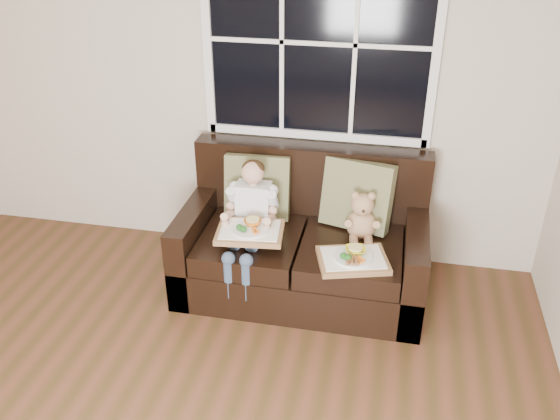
% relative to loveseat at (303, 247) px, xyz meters
% --- Properties ---
extents(room_walls, '(4.52, 5.02, 2.71)m').
position_rel_loveseat_xyz_m(room_walls, '(-0.57, -2.02, 1.28)').
color(room_walls, '#C0B19F').
rests_on(room_walls, ground).
extents(window_back, '(1.62, 0.04, 1.37)m').
position_rel_loveseat_xyz_m(window_back, '(-0.00, 0.46, 1.34)').
color(window_back, black).
rests_on(window_back, room_walls).
extents(loveseat, '(1.70, 0.92, 0.96)m').
position_rel_loveseat_xyz_m(loveseat, '(0.00, 0.00, 0.00)').
color(loveseat, black).
rests_on(loveseat, ground).
extents(pillow_left, '(0.48, 0.25, 0.48)m').
position_rel_loveseat_xyz_m(pillow_left, '(-0.37, 0.15, 0.37)').
color(pillow_left, brown).
rests_on(pillow_left, loveseat).
extents(pillow_right, '(0.52, 0.33, 0.50)m').
position_rel_loveseat_xyz_m(pillow_right, '(0.35, 0.15, 0.38)').
color(pillow_right, brown).
rests_on(pillow_right, loveseat).
extents(child, '(0.35, 0.58, 0.79)m').
position_rel_loveseat_xyz_m(child, '(-0.35, -0.12, 0.32)').
color(child, silver).
rests_on(child, loveseat).
extents(teddy_bear, '(0.23, 0.28, 0.36)m').
position_rel_loveseat_xyz_m(teddy_bear, '(0.40, -0.01, 0.28)').
color(teddy_bear, tan).
rests_on(teddy_bear, loveseat).
extents(tray_left, '(0.47, 0.38, 0.10)m').
position_rel_loveseat_xyz_m(tray_left, '(-0.31, -0.28, 0.27)').
color(tray_left, '#946643').
rests_on(tray_left, child).
extents(tray_right, '(0.52, 0.45, 0.10)m').
position_rel_loveseat_xyz_m(tray_right, '(0.38, -0.34, 0.17)').
color(tray_right, '#946643').
rests_on(tray_right, loveseat).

